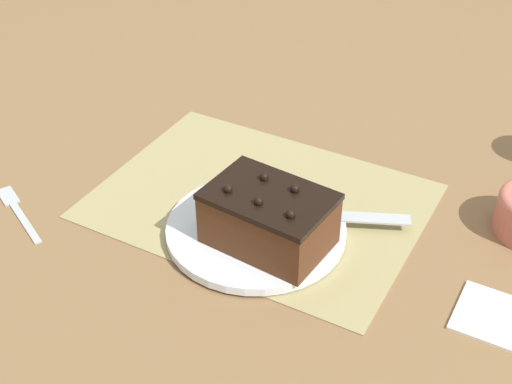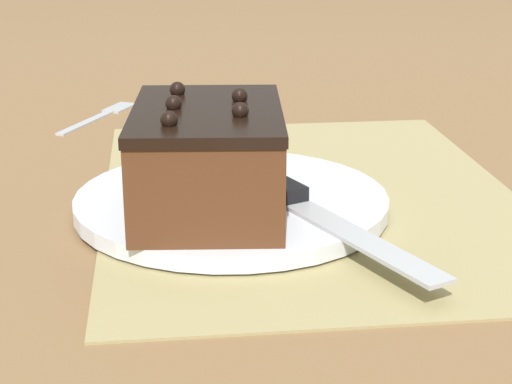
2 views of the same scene
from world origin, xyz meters
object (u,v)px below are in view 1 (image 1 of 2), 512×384
(serving_knife, at_px, (295,212))
(dessert_fork, at_px, (16,209))
(cake_plate, at_px, (256,230))
(chocolate_cake, at_px, (269,218))

(serving_knife, distance_m, dessert_fork, 0.40)
(cake_plate, relative_size, chocolate_cake, 1.47)
(cake_plate, bearing_deg, serving_knife, -126.39)
(cake_plate, bearing_deg, dessert_fork, 19.56)
(serving_knife, bearing_deg, dessert_fork, -89.21)
(chocolate_cake, bearing_deg, serving_knife, -94.96)
(cake_plate, height_order, serving_knife, serving_knife)
(cake_plate, xyz_separation_m, chocolate_cake, (-0.03, 0.02, 0.05))
(serving_knife, xyz_separation_m, dessert_fork, (0.36, 0.16, -0.02))
(cake_plate, xyz_separation_m, serving_knife, (-0.04, -0.05, 0.01))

